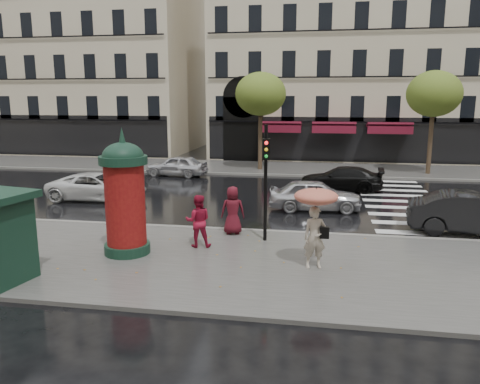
% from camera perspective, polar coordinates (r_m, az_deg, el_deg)
% --- Properties ---
extents(ground, '(160.00, 160.00, 0.00)m').
position_cam_1_polar(ground, '(14.67, 1.25, -8.35)').
color(ground, black).
rests_on(ground, ground).
extents(near_sidewalk, '(90.00, 7.00, 0.12)m').
position_cam_1_polar(near_sidewalk, '(14.18, 0.95, -8.80)').
color(near_sidewalk, '#474744').
rests_on(near_sidewalk, ground).
extents(far_sidewalk, '(90.00, 6.00, 0.12)m').
position_cam_1_polar(far_sidewalk, '(33.08, 6.11, 2.86)').
color(far_sidewalk, '#474744').
rests_on(far_sidewalk, ground).
extents(near_kerb, '(90.00, 0.25, 0.14)m').
position_cam_1_polar(near_kerb, '(17.47, 2.70, -4.84)').
color(near_kerb, slate).
rests_on(near_kerb, ground).
extents(far_kerb, '(90.00, 0.25, 0.14)m').
position_cam_1_polar(far_kerb, '(30.12, 5.74, 2.04)').
color(far_kerb, slate).
rests_on(far_kerb, ground).
extents(zebra_crossing, '(3.60, 11.75, 0.01)m').
position_cam_1_polar(zebra_crossing, '(24.11, 19.00, -1.06)').
color(zebra_crossing, silver).
rests_on(zebra_crossing, ground).
extents(bldg_far_corner, '(26.00, 14.00, 22.90)m').
position_cam_1_polar(bldg_far_corner, '(44.29, 15.66, 19.29)').
color(bldg_far_corner, '#B7A88C').
rests_on(bldg_far_corner, ground).
extents(bldg_far_left, '(24.00, 14.00, 22.90)m').
position_cam_1_polar(bldg_far_left, '(50.22, -19.98, 18.06)').
color(bldg_far_left, '#B7A88C').
rests_on(bldg_far_left, ground).
extents(tree_far_left, '(3.40, 3.40, 6.64)m').
position_cam_1_polar(tree_far_left, '(31.91, 2.53, 11.80)').
color(tree_far_left, '#38281C').
rests_on(tree_far_left, ground).
extents(tree_far_right, '(3.40, 3.40, 6.64)m').
position_cam_1_polar(tree_far_right, '(32.42, 22.58, 10.95)').
color(tree_far_right, '#38281C').
rests_on(tree_far_right, ground).
extents(woman_umbrella, '(1.25, 1.25, 2.41)m').
position_cam_1_polar(woman_umbrella, '(13.47, 9.21, -2.72)').
color(woman_umbrella, '#BDAF9C').
rests_on(woman_umbrella, near_sidewalk).
extents(woman_red, '(0.96, 0.81, 1.74)m').
position_cam_1_polar(woman_red, '(15.43, -5.13, -3.53)').
color(woman_red, maroon).
rests_on(woman_red, near_sidewalk).
extents(man_burgundy, '(0.94, 0.71, 1.74)m').
position_cam_1_polar(man_burgundy, '(16.81, -0.89, -2.24)').
color(man_burgundy, '#52101B').
rests_on(man_burgundy, near_sidewalk).
extents(morris_column, '(1.47, 1.47, 3.97)m').
position_cam_1_polar(morris_column, '(14.94, -13.87, -0.27)').
color(morris_column, '#123022').
rests_on(morris_column, near_sidewalk).
extents(traffic_light, '(0.27, 0.38, 3.97)m').
position_cam_1_polar(traffic_light, '(15.67, 3.15, 2.47)').
color(traffic_light, black).
rests_on(traffic_light, near_sidewalk).
extents(car_silver, '(4.20, 1.93, 1.40)m').
position_cam_1_polar(car_silver, '(21.12, 9.12, -0.36)').
color(car_silver, silver).
rests_on(car_silver, ground).
extents(car_darkgrey, '(4.87, 2.25, 1.55)m').
position_cam_1_polar(car_darkgrey, '(19.20, 26.71, -2.41)').
color(car_darkgrey, black).
rests_on(car_darkgrey, ground).
extents(car_white, '(4.83, 2.36, 1.32)m').
position_cam_1_polar(car_white, '(24.05, -16.99, 0.63)').
color(car_white, silver).
rests_on(car_white, ground).
extents(car_black, '(4.60, 2.21, 1.29)m').
position_cam_1_polar(car_black, '(25.97, 12.21, 1.61)').
color(car_black, black).
rests_on(car_black, ground).
extents(car_far_silver, '(4.07, 1.97, 1.34)m').
position_cam_1_polar(car_far_silver, '(30.33, -7.72, 3.20)').
color(car_far_silver, silver).
rests_on(car_far_silver, ground).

